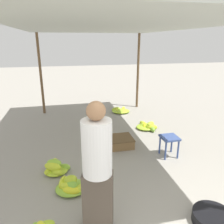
# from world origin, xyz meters

# --- Properties ---
(canopy_post_back_left) EXTENTS (0.08, 0.08, 2.51)m
(canopy_post_back_left) POSITION_xyz_m (-1.60, 5.87, 1.26)
(canopy_post_back_left) COLOR brown
(canopy_post_back_left) RESTS_ON ground
(canopy_post_back_right) EXTENTS (0.08, 0.08, 2.51)m
(canopy_post_back_right) POSITION_xyz_m (1.60, 5.87, 1.26)
(canopy_post_back_right) COLOR brown
(canopy_post_back_right) RESTS_ON ground
(canopy_tarp) EXTENTS (3.61, 5.97, 0.04)m
(canopy_tarp) POSITION_xyz_m (0.00, 3.08, 2.53)
(canopy_tarp) COLOR #9EA399
(canopy_tarp) RESTS_ON canopy_post_front_left
(vendor_foreground) EXTENTS (0.44, 0.44, 1.66)m
(vendor_foreground) POSITION_xyz_m (-0.62, 0.91, 0.86)
(vendor_foreground) COLOR #4C4238
(vendor_foreground) RESTS_ON ground
(stool) EXTENTS (0.34, 0.34, 0.43)m
(stool) POSITION_xyz_m (1.08, 2.35, 0.35)
(stool) COLOR #384C84
(stool) RESTS_ON ground
(basin_black) EXTENTS (0.53, 0.53, 0.14)m
(basin_black) POSITION_xyz_m (0.85, 0.61, 0.07)
(basin_black) COLOR black
(basin_black) RESTS_ON ground
(banana_pile_left_0) EXTENTS (0.56, 0.50, 0.25)m
(banana_pile_left_0) POSITION_xyz_m (-0.93, 1.67, 0.09)
(banana_pile_left_0) COLOR #B1CB2C
(banana_pile_left_0) RESTS_ON ground
(banana_pile_left_2) EXTENTS (0.52, 0.46, 0.27)m
(banana_pile_left_2) POSITION_xyz_m (-1.18, 2.22, 0.11)
(banana_pile_left_2) COLOR yellow
(banana_pile_left_2) RESTS_ON ground
(banana_pile_right_0) EXTENTS (0.56, 0.75, 0.23)m
(banana_pile_right_0) POSITION_xyz_m (1.20, 3.83, 0.07)
(banana_pile_right_0) COLOR #BFD12A
(banana_pile_right_0) RESTS_ON ground
(banana_pile_right_1) EXTENTS (0.61, 0.62, 0.15)m
(banana_pile_right_1) POSITION_xyz_m (0.84, 5.41, 0.06)
(banana_pile_right_1) COLOR #CCD628
(banana_pile_right_1) RESTS_ON ground
(crate_near) EXTENTS (0.52, 0.52, 0.21)m
(crate_near) POSITION_xyz_m (0.24, 3.00, 0.11)
(crate_near) COLOR brown
(crate_near) RESTS_ON ground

